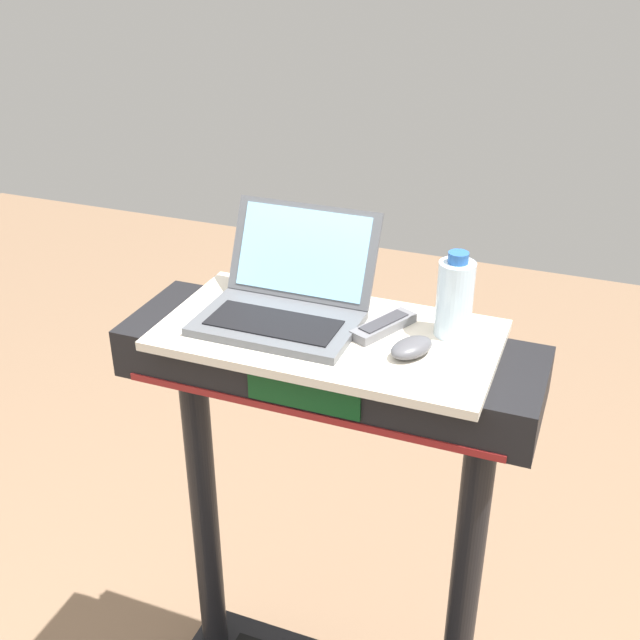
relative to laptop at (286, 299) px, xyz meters
The scene contains 5 objects.
desk_board 0.12m from the laptop, 12.19° to the right, with size 0.70×0.37×0.02m, color beige.
laptop is the anchor object (origin of this frame).
computer_mouse 0.30m from the laptop, 11.23° to the right, with size 0.06×0.10×0.03m, color #4C4C51.
water_bottle 0.36m from the laptop, ahead, with size 0.07×0.07×0.18m.
tv_remote 0.22m from the laptop, ahead, with size 0.11×0.16×0.02m.
Camera 1 is at (0.50, -0.65, 2.00)m, focal length 44.05 mm.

